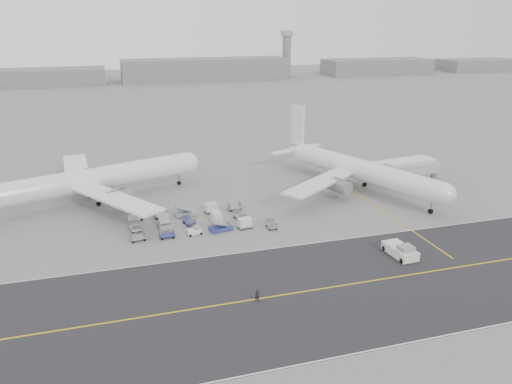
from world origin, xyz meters
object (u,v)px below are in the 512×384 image
object	(u,v)px
jet_bridge	(413,171)
control_tower	(287,53)
airliner_b	(358,169)
ground_crew_a	(257,296)
airliner_a	(93,179)
pushback_tug	(401,251)

from	to	relation	value
jet_bridge	control_tower	bearing A→B (deg)	74.46
airliner_b	ground_crew_a	world-z (taller)	airliner_b
control_tower	airliner_a	xyz separation A→B (m)	(-130.13, -232.28, -10.93)
airliner_a	airliner_b	world-z (taller)	airliner_a
ground_crew_a	jet_bridge	bearing A→B (deg)	48.25
pushback_tug	airliner_b	bearing A→B (deg)	70.56
pushback_tug	control_tower	bearing A→B (deg)	70.30
ground_crew_a	pushback_tug	bearing A→B (deg)	24.52
pushback_tug	jet_bridge	xyz separation A→B (m)	(24.16, 33.60, 2.91)
airliner_a	pushback_tug	distance (m)	68.27
airliner_b	jet_bridge	xyz separation A→B (m)	(14.39, -1.49, -1.16)
ground_crew_a	airliner_b	bearing A→B (deg)	58.35
control_tower	airliner_b	world-z (taller)	control_tower
airliner_a	pushback_tug	xyz separation A→B (m)	(51.82, -44.24, -4.27)
pushback_tug	ground_crew_a	world-z (taller)	pushback_tug
jet_bridge	airliner_a	bearing A→B (deg)	169.06
airliner_b	jet_bridge	world-z (taller)	airliner_b
airliner_a	airliner_b	distance (m)	62.26
pushback_tug	airliner_a	bearing A→B (deg)	135.63
jet_bridge	ground_crew_a	size ratio (longest dim) A/B	7.74
airliner_a	pushback_tug	bearing A→B (deg)	-149.30
control_tower	ground_crew_a	distance (m)	303.43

